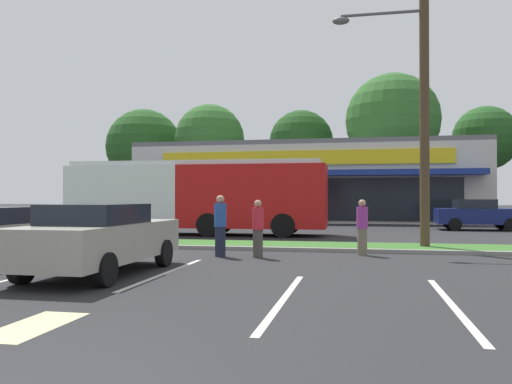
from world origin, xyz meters
The scene contains 21 objects.
grass_median centered at (0.00, 14.00, 0.06)m, with size 56.00×2.20×0.12m, color #386B28.
curb_lip centered at (0.00, 12.78, 0.06)m, with size 56.00×0.24×0.12m, color gray.
parking_stripe_0 centered at (-4.34, 6.13, 0.00)m, with size 0.12×4.80×0.01m, color silver.
parking_stripe_1 centered at (-1.60, 7.69, 0.00)m, with size 0.12×4.80×0.01m, color silver.
parking_stripe_2 centered at (1.33, 5.34, 0.00)m, with size 0.12×4.80×0.01m, color silver.
parking_stripe_3 centered at (3.92, 5.39, 0.00)m, with size 0.12×4.80×0.01m, color silver.
lot_arrow centered at (-1.56, 2.93, 0.00)m, with size 0.70×1.60×0.01m, color beige.
storefront_building centered at (-1.10, 36.35, 2.72)m, with size 23.35×14.05×5.43m.
tree_far_left centered at (-19.06, 46.61, 6.84)m, with size 7.64×7.64×10.67m.
tree_left centered at (-11.39, 44.15, 7.17)m, with size 6.56×6.56×10.47m.
tree_mid_left centered at (-2.91, 46.10, 6.91)m, with size 6.05×6.05×9.96m.
tree_mid centered at (5.34, 43.02, 8.31)m, with size 8.05×8.05×12.35m.
tree_mid_right centered at (13.69, 46.92, 7.00)m, with size 5.79×5.79×9.92m.
utility_pole centered at (4.41, 14.03, 5.61)m, with size 3.03×2.40×10.51m.
city_bus centered at (-4.59, 19.11, 1.76)m, with size 11.59×2.86×3.25m.
bus_stop_bench centered at (-5.30, 11.82, 0.50)m, with size 1.60×0.45×0.95m.
car_2 centered at (-2.90, 7.19, 0.79)m, with size 1.94×4.70×1.51m.
car_3 centered at (8.42, 25.02, 0.80)m, with size 4.14×2.02×1.56m.
pedestrian_by_pole centered at (-1.27, 10.96, 0.86)m, with size 0.35×0.35×1.71m.
pedestrian_mid centered at (2.61, 12.11, 0.80)m, with size 0.32×0.32×1.59m.
pedestrian_far centered at (-0.20, 10.91, 0.80)m, with size 0.32×0.32×1.58m.
Camera 1 is at (2.54, -3.02, 1.64)m, focal length 36.43 mm.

